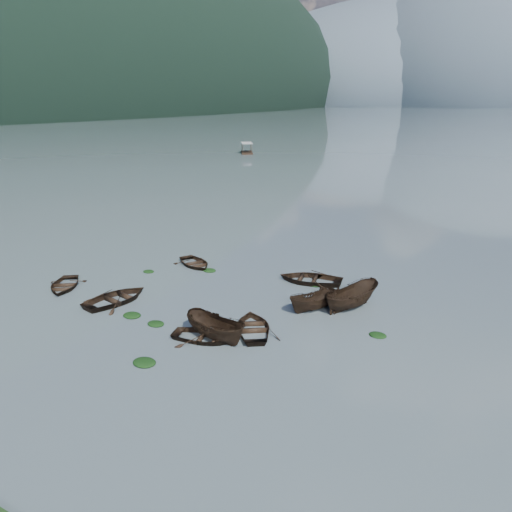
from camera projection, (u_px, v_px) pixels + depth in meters
The scene contains 21 objects.
ground_plane at pixel (146, 348), 27.33m from camera, with size 2400.00×2400.00×0.00m, color slate.
haze_mtn_a at pixel (379, 105), 893.06m from camera, with size 520.00×520.00×280.00m, color #475666.
haze_mtn_b at pixel (502, 105), 797.45m from camera, with size 520.00×520.00×340.00m, color #475666.
rowboat_0 at pixel (64, 288), 35.98m from camera, with size 2.75×3.86×0.80m, color black.
rowboat_1 at pixel (117, 302), 33.51m from camera, with size 3.28×4.60×0.95m, color black.
rowboat_2 at pixel (216, 339), 28.39m from camera, with size 1.63×4.34×1.68m, color black.
rowboat_3 at pixel (253, 331), 29.37m from camera, with size 2.96×4.15×0.86m, color black.
rowboat_4 at pixel (206, 340), 28.29m from camera, with size 2.79×3.90×0.81m, color black.
rowboat_5 at pixel (313, 310), 32.27m from camera, with size 1.40×3.74×1.44m, color black.
rowboat_6 at pixel (195, 265), 40.75m from camera, with size 2.79×3.91×0.81m, color black.
rowboat_7 at pixel (310, 282), 37.08m from camera, with size 3.35×4.69×0.97m, color black.
rowboat_8 at pixel (351, 307), 32.62m from camera, with size 1.73×4.60×1.78m, color black.
weed_clump_0 at pixel (132, 316), 31.31m from camera, with size 1.20×0.98×0.26m, color black.
weed_clump_1 at pixel (156, 325), 30.16m from camera, with size 1.09×0.87×0.24m, color black.
weed_clump_2 at pixel (144, 364), 25.74m from camera, with size 1.29×1.03×0.28m, color black.
weed_clump_3 at pixel (306, 307), 32.74m from camera, with size 0.87×0.74×0.19m, color black.
weed_clump_4 at pixel (378, 336), 28.75m from camera, with size 1.03×0.82×0.21m, color black.
weed_clump_5 at pixel (149, 272), 39.23m from camera, with size 0.93×0.75×0.20m, color black.
weed_clump_6 at pixel (209, 271), 39.44m from camera, with size 1.09×0.91×0.23m, color black.
weed_clump_7 at pixel (315, 286), 36.40m from camera, with size 0.95×0.76×0.21m, color black.
pontoon_left at pixel (247, 153), 121.68m from camera, with size 2.65×6.36×2.44m, color black, non-canonical shape.
Camera 1 is at (17.50, -18.16, 13.15)m, focal length 35.00 mm.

